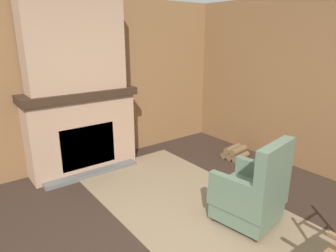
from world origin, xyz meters
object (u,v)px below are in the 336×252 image
(armchair, at_px, (252,194))
(storage_case, at_px, (86,85))
(oil_lamp_vase, at_px, (31,89))
(firewood_stack, at_px, (235,153))

(armchair, height_order, storage_case, storage_case)
(armchair, distance_m, storage_case, 2.80)
(armchair, relative_size, storage_case, 3.69)
(oil_lamp_vase, bearing_deg, storage_case, 89.99)
(firewood_stack, bearing_deg, storage_case, -119.99)
(firewood_stack, bearing_deg, armchair, -44.30)
(armchair, distance_m, firewood_stack, 1.88)
(oil_lamp_vase, distance_m, storage_case, 0.77)
(armchair, bearing_deg, storage_case, 7.80)
(firewood_stack, distance_m, oil_lamp_vase, 3.32)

